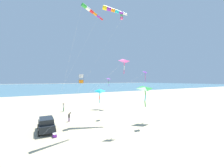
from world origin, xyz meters
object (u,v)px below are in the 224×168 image
Objects in this scene: person_child_green_jacket at (69,117)px; kite_delta_small_distant at (145,73)px; kite_delta_teal_far_right at (109,79)px; kite_windsock_rainbow_low_near at (90,10)px; kite_box_magenta_far_left at (81,79)px; kite_box_checkered_midright at (121,17)px; kite_windsock_black_fish_shape at (112,10)px; cooler_box at (55,135)px; parked_car at (46,124)px; person_adult_flyer at (64,106)px; kite_delta_yellow_midlevel at (100,91)px; kite_delta_green_low_center at (124,61)px; kite_delta_long_streamer_left at (145,89)px.

person_child_green_jacket is 14.09m from kite_delta_small_distant.
kite_delta_teal_far_right is 17.29m from kite_windsock_rainbow_low_near.
kite_delta_small_distant is at bearing 59.02° from kite_box_magenta_far_left.
kite_windsock_black_fish_shape is at bearing -58.99° from kite_box_checkered_midright.
parked_car is at bearing -166.10° from cooler_box.
kite_windsock_rainbow_low_near is at bearing -39.97° from kite_delta_teal_far_right.
kite_box_checkered_midright is at bearing 62.22° from person_adult_flyer.
kite_box_checkered_midright is (4.53, 3.09, 16.56)m from kite_delta_yellow_midlevel.
person_adult_flyer is at bearing -99.96° from kite_delta_teal_far_right.
kite_box_magenta_far_left is (9.38, -7.77, 2.81)m from kite_delta_yellow_midlevel.
kite_delta_yellow_midlevel is 0.84× the size of kite_delta_small_distant.
kite_windsock_black_fish_shape is (6.86, -0.78, 16.08)m from kite_delta_yellow_midlevel.
kite_windsock_rainbow_low_near is at bearing -55.78° from kite_box_checkered_midright.
kite_box_checkered_midright is 1.54× the size of kite_delta_small_distant.
kite_box_checkered_midright reaches higher than kite_windsock_black_fish_shape.
parked_car is 0.57× the size of kite_box_magenta_far_left.
kite_delta_green_low_center is (14.92, -3.65, 5.16)m from kite_delta_yellow_midlevel.
kite_delta_green_low_center is 0.56× the size of kite_windsock_black_fish_shape.
person_adult_flyer is 8.78m from kite_delta_yellow_midlevel.
kite_delta_teal_far_right is 3.65m from kite_delta_yellow_midlevel.
kite_delta_yellow_midlevel is 0.55× the size of kite_windsock_black_fish_shape.
kite_box_checkered_midright reaches higher than person_adult_flyer.
kite_windsock_rainbow_low_near is 8.81m from kite_delta_green_low_center.
kite_delta_teal_far_right is 0.79× the size of kite_delta_green_low_center.
person_child_green_jacket is at bearing -88.84° from kite_windsock_black_fish_shape.
kite_delta_yellow_midlevel is 13.56m from kite_delta_long_streamer_left.
kite_windsock_black_fish_shape is at bearing -159.78° from kite_delta_long_streamer_left.
kite_delta_yellow_midlevel reaches higher than cooler_box.
kite_windsock_rainbow_low_near is 0.81× the size of kite_box_checkered_midright.
kite_delta_small_distant reaches higher than parked_car.
kite_box_checkered_midright is at bearing 170.66° from kite_delta_long_streamer_left.
kite_delta_teal_far_right is at bearing 130.53° from cooler_box.
parked_car is at bearing -117.54° from kite_delta_green_low_center.
kite_delta_yellow_midlevel is at bearing 127.84° from person_child_green_jacket.
kite_delta_teal_far_right is 0.44× the size of kite_box_checkered_midright.
kite_delta_long_streamer_left is at bearing 77.48° from kite_windsock_rainbow_low_near.
kite_delta_long_streamer_left is at bearing 6.92° from kite_delta_yellow_midlevel.
kite_windsock_black_fish_shape reaches higher than kite_delta_small_distant.
kite_windsock_rainbow_low_near is 12.99m from kite_box_checkered_midright.
kite_delta_small_distant is (14.42, 0.61, 3.77)m from kite_delta_yellow_midlevel.
kite_delta_teal_far_right is at bearing 123.01° from parked_car.
kite_delta_yellow_midlevel is (-7.03, 9.05, 3.35)m from person_child_green_jacket.
kite_windsock_rainbow_low_near is 1.48× the size of kite_delta_yellow_midlevel.
kite_box_magenta_far_left is (8.95, -9.91, -0.12)m from kite_delta_teal_far_right.
cooler_box is at bearing -28.99° from person_child_green_jacket.
person_child_green_jacket reaches higher than cooler_box.
person_child_green_jacket is 0.16× the size of kite_delta_teal_far_right.
person_child_green_jacket is 11.94m from kite_delta_yellow_midlevel.
person_child_green_jacket is at bearing 151.01° from cooler_box.
cooler_box is 0.08× the size of kite_box_magenta_far_left.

